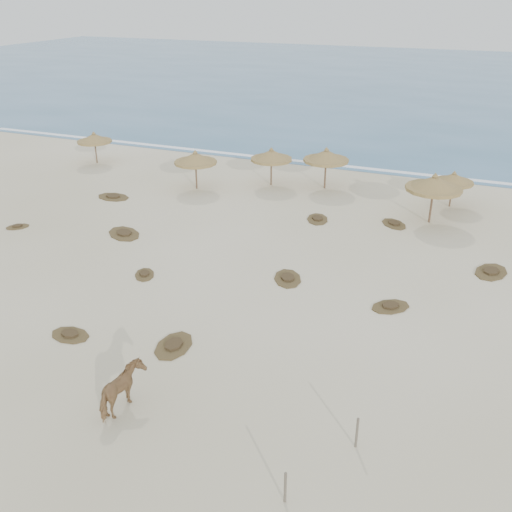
# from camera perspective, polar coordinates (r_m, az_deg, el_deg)

# --- Properties ---
(ground) EXTENTS (160.00, 160.00, 0.00)m
(ground) POSITION_cam_1_polar(r_m,az_deg,el_deg) (24.73, -7.79, -7.01)
(ground) COLOR beige
(ground) RESTS_ON ground
(ocean) EXTENTS (200.00, 100.00, 0.01)m
(ocean) POSITION_cam_1_polar(r_m,az_deg,el_deg) (94.48, 15.76, 16.55)
(ocean) COLOR #2B5B82
(ocean) RESTS_ON ground
(foam_line) EXTENTS (70.00, 0.60, 0.01)m
(foam_line) POSITION_cam_1_polar(r_m,az_deg,el_deg) (47.12, 7.85, 8.99)
(foam_line) COLOR white
(foam_line) RESTS_ON ground
(palapa_0) EXTENTS (3.52, 3.52, 2.59)m
(palapa_0) POSITION_cam_1_polar(r_m,az_deg,el_deg) (48.65, -15.87, 11.24)
(palapa_0) COLOR brown
(palapa_0) RESTS_ON ground
(palapa_1) EXTENTS (3.73, 3.73, 2.81)m
(palapa_1) POSITION_cam_1_polar(r_m,az_deg,el_deg) (40.72, -6.07, 9.65)
(palapa_1) COLOR brown
(palapa_1) RESTS_ON ground
(palapa_2) EXTENTS (3.28, 3.28, 2.80)m
(palapa_2) POSITION_cam_1_polar(r_m,az_deg,el_deg) (41.31, 1.55, 10.00)
(palapa_2) COLOR brown
(palapa_2) RESTS_ON ground
(palapa_3) EXTENTS (4.10, 4.10, 3.00)m
(palapa_3) POSITION_cam_1_polar(r_m,az_deg,el_deg) (40.83, 7.04, 9.86)
(palapa_3) COLOR brown
(palapa_3) RESTS_ON ground
(palapa_4) EXTENTS (4.17, 4.17, 3.16)m
(palapa_4) POSITION_cam_1_polar(r_m,az_deg,el_deg) (35.87, 17.39, 6.88)
(palapa_4) COLOR brown
(palapa_4) RESTS_ON ground
(palapa_5) EXTENTS (2.97, 2.97, 2.42)m
(palapa_5) POSITION_cam_1_polar(r_m,az_deg,el_deg) (39.22, 19.15, 7.29)
(palapa_5) COLOR brown
(palapa_5) RESTS_ON ground
(horse) EXTENTS (0.90, 1.95, 1.64)m
(horse) POSITION_cam_1_polar(r_m,az_deg,el_deg) (20.26, -13.25, -12.94)
(horse) COLOR olive
(horse) RESTS_ON ground
(fence_post_near) EXTENTS (0.10, 0.10, 1.09)m
(fence_post_near) POSITION_cam_1_polar(r_m,az_deg,el_deg) (17.13, 2.94, -22.11)
(fence_post_near) COLOR #706554
(fence_post_near) RESTS_ON ground
(fence_post_far) EXTENTS (0.10, 0.10, 1.14)m
(fence_post_far) POSITION_cam_1_polar(r_m,az_deg,el_deg) (18.85, 10.05, -17.00)
(fence_post_far) COLOR #706554
(fence_post_far) RESTS_ON ground
(scrub_1) EXTENTS (2.96, 2.70, 0.16)m
(scrub_1) POSITION_cam_1_polar(r_m,az_deg,el_deg) (34.22, -13.06, 2.21)
(scrub_1) COLOR brown
(scrub_1) RESTS_ON ground
(scrub_2) EXTENTS (1.58, 1.77, 0.16)m
(scrub_2) POSITION_cam_1_polar(r_m,az_deg,el_deg) (29.15, -11.08, -1.82)
(scrub_2) COLOR brown
(scrub_2) RESTS_ON ground
(scrub_3) EXTENTS (2.05, 2.42, 0.16)m
(scrub_3) POSITION_cam_1_polar(r_m,az_deg,el_deg) (28.29, 3.18, -2.24)
(scrub_3) COLOR brown
(scrub_3) RESTS_ON ground
(scrub_4) EXTENTS (2.19, 2.16, 0.16)m
(scrub_4) POSITION_cam_1_polar(r_m,az_deg,el_deg) (26.56, 13.29, -4.92)
(scrub_4) COLOR brown
(scrub_4) RESTS_ON ground
(scrub_5) EXTENTS (2.09, 2.60, 0.16)m
(scrub_5) POSITION_cam_1_polar(r_m,az_deg,el_deg) (31.24, 22.44, -1.46)
(scrub_5) COLOR brown
(scrub_5) RESTS_ON ground
(scrub_6) EXTENTS (2.50, 1.74, 0.16)m
(scrub_6) POSITION_cam_1_polar(r_m,az_deg,el_deg) (40.50, -14.09, 5.77)
(scrub_6) COLOR brown
(scrub_6) RESTS_ON ground
(scrub_7) EXTENTS (1.82, 2.28, 0.16)m
(scrub_7) POSITION_cam_1_polar(r_m,az_deg,el_deg) (35.66, 6.17, 3.71)
(scrub_7) COLOR brown
(scrub_7) RESTS_ON ground
(scrub_8) EXTENTS (1.57, 1.57, 0.16)m
(scrub_8) POSITION_cam_1_polar(r_m,az_deg,el_deg) (37.19, -22.74, 2.73)
(scrub_8) COLOR brown
(scrub_8) RESTS_ON ground
(scrub_9) EXTENTS (1.51, 2.21, 0.16)m
(scrub_9) POSITION_cam_1_polar(r_m,az_deg,el_deg) (23.48, -8.23, -8.84)
(scrub_9) COLOR brown
(scrub_9) RESTS_ON ground
(scrub_10) EXTENTS (2.19, 2.29, 0.16)m
(scrub_10) POSITION_cam_1_polar(r_m,az_deg,el_deg) (35.72, 13.63, 3.15)
(scrub_10) COLOR brown
(scrub_10) RESTS_ON ground
(scrub_11) EXTENTS (1.84, 1.26, 0.16)m
(scrub_11) POSITION_cam_1_polar(r_m,az_deg,el_deg) (25.11, -18.10, -7.49)
(scrub_11) COLOR brown
(scrub_11) RESTS_ON ground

